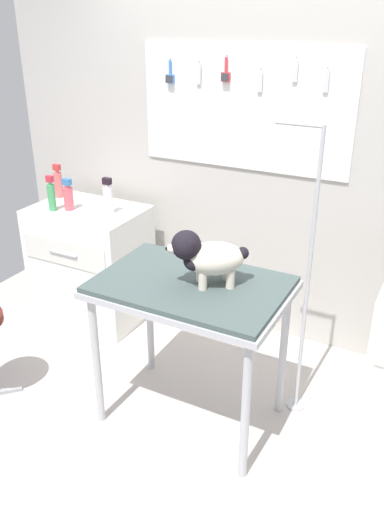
{
  "coord_description": "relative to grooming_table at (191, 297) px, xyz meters",
  "views": [
    {
      "loc": [
        1.19,
        -2.01,
        2.17
      ],
      "look_at": [
        0.01,
        0.25,
        0.99
      ],
      "focal_mm": 37.51,
      "sensor_mm": 36.0,
      "label": 1
    }
  ],
  "objects": [
    {
      "name": "detangler_spray",
      "position": [
        -1.54,
        0.78,
        0.19
      ],
      "size": [
        0.06,
        0.06,
        0.26
      ],
      "color": "#D96061",
      "rests_on": "counter_left"
    },
    {
      "name": "rear_wall_panel",
      "position": [
        -0.05,
        1.11,
        0.37
      ],
      "size": [
        4.0,
        0.11,
        2.3
      ],
      "color": "#B5B0AA",
      "rests_on": "ground"
    },
    {
      "name": "grooming_table",
      "position": [
        0.0,
        0.0,
        0.0
      ],
      "size": [
        1.01,
        0.68,
        0.88
      ],
      "color": "#B7B7BC",
      "rests_on": "ground"
    },
    {
      "name": "counter_left",
      "position": [
        -1.2,
        0.67,
        -0.35
      ],
      "size": [
        0.8,
        0.58,
        0.87
      ],
      "color": "silver",
      "rests_on": "ground"
    },
    {
      "name": "dog",
      "position": [
        0.08,
        0.01,
        0.25
      ],
      "size": [
        0.39,
        0.33,
        0.3
      ],
      "color": "beige",
      "rests_on": "grooming_table"
    },
    {
      "name": "conditioner_bottle",
      "position": [
        -1.29,
        0.6,
        0.18
      ],
      "size": [
        0.07,
        0.07,
        0.23
      ],
      "color": "#DC535F",
      "rests_on": "counter_left"
    },
    {
      "name": "spray_bottle_short",
      "position": [
        -1.39,
        0.53,
        0.19
      ],
      "size": [
        0.05,
        0.05,
        0.25
      ],
      "color": "#419D5B",
      "rests_on": "counter_left"
    },
    {
      "name": "ground",
      "position": [
        -0.05,
        -0.17,
        -0.81
      ],
      "size": [
        4.4,
        4.0,
        0.04
      ],
      "primitive_type": "cube",
      "color": "#B6AEA8"
    },
    {
      "name": "spray_bottle_tall",
      "position": [
        -1.0,
        0.66,
        0.19
      ],
      "size": [
        0.07,
        0.07,
        0.26
      ],
      "color": "white",
      "rests_on": "counter_left"
    },
    {
      "name": "grooming_arm",
      "position": [
        0.51,
        0.36,
        -0.01
      ],
      "size": [
        0.3,
        0.11,
        1.68
      ],
      "color": "#B7B7BC",
      "rests_on": "ground"
    }
  ]
}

